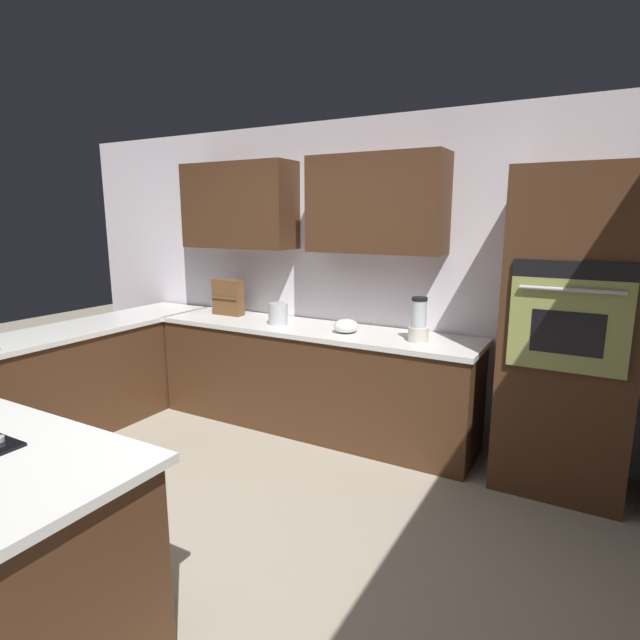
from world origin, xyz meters
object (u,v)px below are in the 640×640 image
Objects in this scene: wall_oven at (569,334)px; kettle at (278,314)px; spice_rack at (228,297)px; blender at (419,323)px; mixing_bowl at (346,326)px.

wall_oven reaches higher than kettle.
wall_oven is 2.90m from spice_rack.
kettle is (-0.65, 0.13, -0.07)m from spice_rack.
blender reaches higher than kettle.
spice_rack is at bearing -5.54° from mixing_bowl.
spice_rack is (1.30, -0.13, 0.11)m from mixing_bowl.
mixing_bowl is at bearing 0.00° from blender.
spice_rack is (2.90, -0.08, 0.01)m from wall_oven.
blender is 1.25m from kettle.
blender is 1.90m from spice_rack.
mixing_bowl is 1.31m from spice_rack.
kettle is (1.25, 0.00, -0.05)m from blender.
wall_oven is 2.25m from kettle.
blender is (1.00, 0.04, -0.02)m from wall_oven.
mixing_bowl is (1.60, 0.04, -0.11)m from wall_oven.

